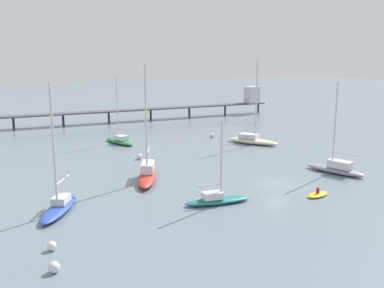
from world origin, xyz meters
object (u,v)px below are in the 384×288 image
(pier, at_px, (160,106))
(mooring_buoy_mid, at_px, (139,157))
(sailboat_green, at_px, (120,140))
(sailboat_red, at_px, (147,173))
(sailboat_gray, at_px, (336,167))
(sailboat_teal, at_px, (217,198))
(mooring_buoy_near, at_px, (52,246))
(sailboat_cream, at_px, (252,139))
(mooring_buoy_far, at_px, (54,267))
(mooring_buoy_outer, at_px, (212,135))
(sailboat_blue, at_px, (59,205))
(dinghy_yellow, at_px, (318,194))

(pier, xyz_separation_m, mooring_buoy_mid, (-21.59, -35.24, -2.91))
(sailboat_green, bearing_deg, sailboat_red, -103.92)
(sailboat_gray, distance_m, sailboat_green, 37.80)
(sailboat_teal, distance_m, mooring_buoy_near, 18.12)
(sailboat_cream, height_order, mooring_buoy_mid, sailboat_cream)
(mooring_buoy_near, bearing_deg, mooring_buoy_far, -101.50)
(mooring_buoy_outer, bearing_deg, sailboat_blue, -144.33)
(pier, height_order, mooring_buoy_far, pier)
(sailboat_red, relative_size, dinghy_yellow, 4.46)
(sailboat_blue, distance_m, mooring_buoy_near, 9.11)
(sailboat_teal, relative_size, mooring_buoy_outer, 10.29)
(dinghy_yellow, bearing_deg, sailboat_teal, 161.20)
(mooring_buoy_far, bearing_deg, mooring_buoy_near, 78.50)
(dinghy_yellow, xyz_separation_m, mooring_buoy_near, (-29.10, 1.30, 0.19))
(pier, xyz_separation_m, dinghy_yellow, (-11.76, -61.74, -3.14))
(sailboat_green, xyz_separation_m, mooring_buoy_near, (-21.35, -37.99, -0.29))
(pier, distance_m, dinghy_yellow, 62.93)
(mooring_buoy_mid, bearing_deg, sailboat_green, 80.75)
(sailboat_gray, bearing_deg, mooring_buoy_near, -173.62)
(sailboat_cream, bearing_deg, sailboat_red, -156.52)
(sailboat_gray, distance_m, sailboat_blue, 35.86)
(pier, bearing_deg, mooring_buoy_near, -124.06)
(sailboat_red, distance_m, mooring_buoy_outer, 30.44)
(sailboat_cream, bearing_deg, sailboat_green, 148.28)
(sailboat_red, bearing_deg, mooring_buoy_outer, 40.67)
(pier, height_order, dinghy_yellow, pier)
(sailboat_gray, xyz_separation_m, mooring_buoy_mid, (-19.24, 20.89, -0.37))
(sailboat_red, distance_m, mooring_buoy_near, 21.17)
(sailboat_gray, height_order, mooring_buoy_far, sailboat_gray)
(sailboat_red, relative_size, mooring_buoy_outer, 16.57)
(sailboat_gray, height_order, mooring_buoy_near, sailboat_gray)
(pier, distance_m, sailboat_blue, 64.28)
(mooring_buoy_far, relative_size, mooring_buoy_outer, 0.98)
(sailboat_teal, distance_m, mooring_buoy_mid, 22.75)
(pier, distance_m, sailboat_cream, 34.91)
(mooring_buoy_near, bearing_deg, pier, 55.94)
(sailboat_gray, bearing_deg, sailboat_red, 156.30)
(mooring_buoy_far, bearing_deg, pier, 57.07)
(sailboat_gray, relative_size, sailboat_green, 1.03)
(sailboat_gray, relative_size, mooring_buoy_outer, 13.87)
(sailboat_green, distance_m, mooring_buoy_mid, 12.96)
(mooring_buoy_outer, xyz_separation_m, mooring_buoy_mid, (-19.32, -9.04, -0.00))
(sailboat_cream, distance_m, sailboat_blue, 42.03)
(sailboat_red, bearing_deg, sailboat_gray, -23.70)
(sailboat_red, xyz_separation_m, sailboat_gray, (23.00, -10.10, -0.14))
(sailboat_gray, bearing_deg, mooring_buoy_mid, 132.64)
(mooring_buoy_mid, bearing_deg, sailboat_red, -109.23)
(mooring_buoy_far, distance_m, mooring_buoy_near, 3.93)
(sailboat_teal, distance_m, mooring_buoy_far, 19.78)
(sailboat_blue, height_order, mooring_buoy_mid, sailboat_blue)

